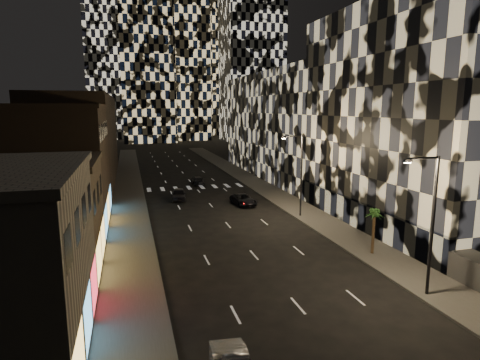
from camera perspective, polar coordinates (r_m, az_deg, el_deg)
sidewalk_left at (r=61.34m, az=-15.62°, el=-1.43°), size 4.00×120.00×0.15m
sidewalk_right at (r=64.40m, az=2.45°, el=-0.52°), size 4.00×120.00×0.15m
curb_left at (r=61.36m, az=-13.66°, el=-1.33°), size 0.20×120.00×0.15m
curb_right at (r=63.79m, az=0.66°, el=-0.61°), size 0.20×120.00×0.15m
retail_tan at (r=33.02m, az=-28.08°, el=-5.10°), size 10.00×10.00×8.00m
retail_brown at (r=44.69m, az=-24.93°, el=1.49°), size 10.00×15.00×12.00m
retail_filler_left at (r=70.73m, az=-21.62°, el=5.40°), size 10.00×40.00×14.00m
midrise_right at (r=45.60m, az=25.20°, el=7.95°), size 16.00×25.00×22.00m
midrise_base at (r=42.34m, az=16.25°, el=-4.62°), size 0.60×25.00×3.00m
midrise_filler_right at (r=73.46m, az=8.30°, el=7.72°), size 16.00×40.00×18.00m
tower_right_mid at (r=156.54m, az=1.62°, el=24.22°), size 20.00×20.00×100.00m
tower_center_low at (r=154.49m, az=-13.42°, el=23.20°), size 18.00×18.00×95.00m
streetlight_near at (r=27.82m, az=25.42°, el=-4.69°), size 2.55×0.25×9.00m
streetlight_far at (r=44.50m, az=8.45°, el=1.46°), size 2.55×0.25×9.00m
car_dark_midlane at (r=53.84m, az=-8.70°, el=-2.02°), size 2.31×4.60×1.50m
car_dark_oncoming at (r=64.45m, az=-6.07°, el=-0.05°), size 1.90×4.40×1.26m
car_dark_rightlane at (r=50.53m, az=0.48°, el=-2.80°), size 2.68×5.00×1.33m
palm_tree at (r=34.69m, az=18.55°, el=-4.96°), size 1.93×1.91×3.79m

